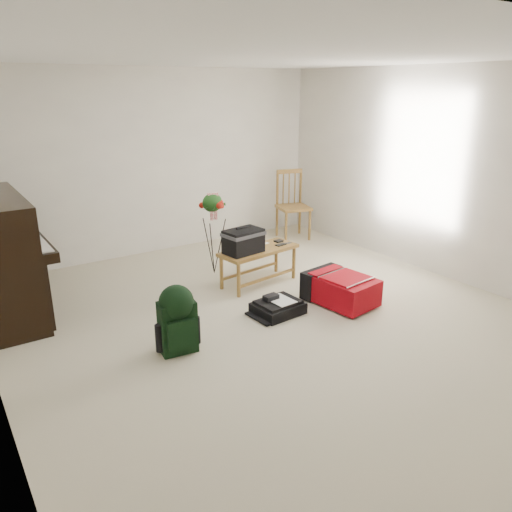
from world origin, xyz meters
TOP-DOWN VIEW (x-y plane):
  - floor at (0.00, 0.00)m, footprint 5.00×5.50m
  - ceiling at (0.00, 0.00)m, footprint 5.00×5.50m
  - wall_back at (0.00, 2.75)m, footprint 5.00×0.04m
  - wall_right at (2.50, 0.00)m, footprint 0.04×5.50m
  - piano at (-2.19, 1.60)m, footprint 0.71×1.50m
  - bench at (0.28, 0.88)m, footprint 1.02×0.51m
  - dining_chair at (1.95, 2.18)m, footprint 0.56×0.56m
  - red_suitcase at (0.85, -0.04)m, footprint 0.59×0.80m
  - black_duffel at (0.13, 0.07)m, footprint 0.51×0.42m
  - green_backpack at (-1.06, -0.07)m, footprint 0.34×0.31m
  - flower_stand at (0.18, 1.49)m, footprint 0.39×0.39m

SIDE VIEW (x-z plane):
  - floor at x=0.00m, z-range -0.01..0.01m
  - black_duffel at x=0.13m, z-range -0.03..0.17m
  - red_suitcase at x=0.85m, z-range 0.01..0.33m
  - green_backpack at x=-1.06m, z-range 0.03..0.66m
  - dining_chair at x=1.95m, z-range -0.01..1.03m
  - flower_stand at x=0.18m, z-range -0.01..1.04m
  - bench at x=0.28m, z-range 0.15..0.90m
  - piano at x=-2.19m, z-range -0.03..1.22m
  - wall_back at x=0.00m, z-range 0.00..2.50m
  - wall_right at x=2.50m, z-range 0.00..2.50m
  - ceiling at x=0.00m, z-range 2.50..2.50m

